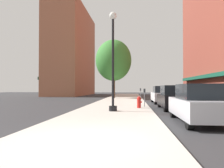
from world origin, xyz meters
TOP-DOWN VIEW (x-y plane):
  - ground_plane at (4.00, 18.00)m, footprint 90.00×90.00m
  - sidewalk_slab at (0.00, 19.00)m, footprint 4.80×50.00m
  - building_far_background at (-11.01, 37.00)m, footprint 6.80×18.00m
  - lamppost at (0.03, 7.17)m, footprint 0.48×0.48m
  - fire_hydrant at (1.63, 9.30)m, footprint 0.33×0.26m
  - parking_meter_near at (2.05, 18.50)m, footprint 0.14×0.09m
  - parking_meter_far at (2.05, 10.28)m, footprint 0.14×0.09m
  - tree_near at (-1.41, 23.62)m, footprint 4.87×4.87m
  - car_silver at (4.00, 3.96)m, footprint 1.80×4.30m
  - car_black at (4.00, 9.62)m, footprint 1.80×4.30m
  - car_white at (4.00, 15.52)m, footprint 1.80×4.30m

SIDE VIEW (x-z plane):
  - ground_plane at x=4.00m, z-range 0.00..0.00m
  - sidewalk_slab at x=0.00m, z-range 0.00..0.12m
  - fire_hydrant at x=1.63m, z-range 0.12..0.91m
  - car_silver at x=4.00m, z-range -0.02..1.64m
  - car_black at x=4.00m, z-range -0.02..1.64m
  - car_white at x=4.00m, z-range -0.02..1.64m
  - parking_meter_near at x=2.05m, z-range 0.29..1.60m
  - parking_meter_far at x=2.05m, z-range 0.29..1.60m
  - lamppost at x=0.03m, z-range 0.25..6.15m
  - tree_near at x=-1.41m, z-range 1.27..9.18m
  - building_far_background at x=-11.01m, z-range -0.02..17.09m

